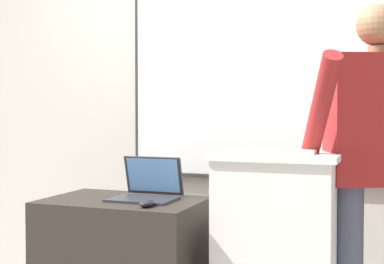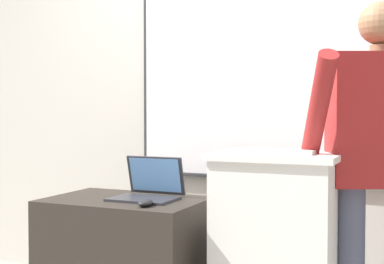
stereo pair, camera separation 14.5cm
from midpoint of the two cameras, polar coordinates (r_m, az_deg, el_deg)
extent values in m
cube|color=beige|center=(3.48, 7.20, 6.66)|extent=(6.40, 0.12, 2.90)
cube|color=#2D2D30|center=(3.35, 10.25, 5.38)|extent=(1.85, 0.02, 1.23)
cube|color=white|center=(3.35, 10.23, 5.39)|extent=(1.80, 0.02, 1.18)
cube|color=#2D2D30|center=(3.35, 10.10, -4.96)|extent=(1.62, 0.04, 0.02)
cube|color=silver|center=(2.66, 10.63, -13.09)|extent=(0.55, 0.44, 0.95)
cube|color=silver|center=(2.58, 10.70, -2.51)|extent=(0.59, 0.47, 0.03)
cube|color=maroon|center=(2.67, 20.79, 1.20)|extent=(0.50, 0.38, 0.62)
cylinder|color=#8C6647|center=(2.68, 20.88, 8.26)|extent=(0.09, 0.09, 0.04)
sphere|color=#8C6647|center=(2.70, 20.91, 10.79)|extent=(0.20, 0.20, 0.20)
cylinder|color=maroon|center=(2.41, 14.96, 2.09)|extent=(0.25, 0.43, 0.52)
cube|color=#28282D|center=(2.72, -3.72, -7.16)|extent=(0.33, 0.22, 0.01)
cube|color=#28282D|center=(2.83, -2.43, -4.63)|extent=(0.32, 0.06, 0.20)
cube|color=#598CCC|center=(2.82, -2.50, -4.61)|extent=(0.29, 0.05, 0.18)
cube|color=beige|center=(2.52, 10.14, -2.04)|extent=(0.40, 0.13, 0.02)
ellipsoid|color=black|center=(2.54, -3.35, -7.58)|extent=(0.06, 0.10, 0.03)
camera|label=1|loc=(0.07, -88.42, 0.06)|focal=50.00mm
camera|label=2|loc=(0.07, 91.58, -0.06)|focal=50.00mm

